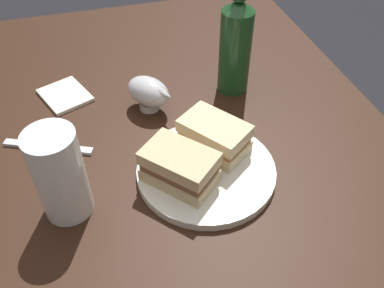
# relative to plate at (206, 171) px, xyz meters

# --- Properties ---
(dining_table) EXTENTS (1.24, 0.88, 0.75)m
(dining_table) POSITION_rel_plate_xyz_m (0.11, 0.02, -0.38)
(dining_table) COLOR black
(dining_table) RESTS_ON ground
(plate) EXTENTS (0.25, 0.25, 0.02)m
(plate) POSITION_rel_plate_xyz_m (0.00, 0.00, 0.00)
(plate) COLOR silver
(plate) RESTS_ON dining_table
(sandwich_half_left) EXTENTS (0.15, 0.14, 0.06)m
(sandwich_half_left) POSITION_rel_plate_xyz_m (0.05, -0.03, 0.04)
(sandwich_half_left) COLOR beige
(sandwich_half_left) RESTS_ON plate
(sandwich_half_right) EXTENTS (0.14, 0.14, 0.06)m
(sandwich_half_right) POSITION_rel_plate_xyz_m (-0.01, 0.05, 0.04)
(sandwich_half_right) COLOR #CCB284
(sandwich_half_right) RESTS_ON plate
(potato_wedge_front) EXTENTS (0.03, 0.04, 0.02)m
(potato_wedge_front) POSITION_rel_plate_xyz_m (0.02, 0.03, 0.02)
(potato_wedge_front) COLOR #B77F33
(potato_wedge_front) RESTS_ON plate
(potato_wedge_middle) EXTENTS (0.03, 0.04, 0.02)m
(potato_wedge_middle) POSITION_rel_plate_xyz_m (0.02, 0.04, 0.02)
(potato_wedge_middle) COLOR #B77F33
(potato_wedge_middle) RESTS_ON plate
(potato_wedge_back) EXTENTS (0.02, 0.05, 0.02)m
(potato_wedge_back) POSITION_rel_plate_xyz_m (0.01, 0.04, 0.02)
(potato_wedge_back) COLOR gold
(potato_wedge_back) RESTS_ON plate
(potato_wedge_left_edge) EXTENTS (0.03, 0.06, 0.02)m
(potato_wedge_left_edge) POSITION_rel_plate_xyz_m (0.02, 0.05, 0.02)
(potato_wedge_left_edge) COLOR #AD702D
(potato_wedge_left_edge) RESTS_ON plate
(potato_wedge_right_edge) EXTENTS (0.03, 0.04, 0.02)m
(potato_wedge_right_edge) POSITION_rel_plate_xyz_m (0.06, 0.02, 0.02)
(potato_wedge_right_edge) COLOR #AD702D
(potato_wedge_right_edge) RESTS_ON plate
(potato_wedge_stray) EXTENTS (0.06, 0.02, 0.02)m
(potato_wedge_stray) POSITION_rel_plate_xyz_m (0.04, 0.03, 0.02)
(potato_wedge_stray) COLOR #B77F33
(potato_wedge_stray) RESTS_ON plate
(pint_glass) EXTENTS (0.08, 0.08, 0.17)m
(pint_glass) POSITION_rel_plate_xyz_m (-0.01, 0.25, 0.06)
(pint_glass) COLOR white
(pint_glass) RESTS_ON dining_table
(gravy_boat) EXTENTS (0.12, 0.11, 0.07)m
(gravy_boat) POSITION_rel_plate_xyz_m (0.22, 0.06, 0.04)
(gravy_boat) COLOR #B7B7BC
(gravy_boat) RESTS_ON dining_table
(cider_bottle) EXTENTS (0.07, 0.07, 0.28)m
(cider_bottle) POSITION_rel_plate_xyz_m (0.24, -0.14, 0.11)
(cider_bottle) COLOR #19421E
(cider_bottle) RESTS_ON dining_table
(napkin) EXTENTS (0.14, 0.13, 0.01)m
(napkin) POSITION_rel_plate_xyz_m (0.31, 0.24, -0.00)
(napkin) COLOR silver
(napkin) RESTS_ON dining_table
(fork) EXTENTS (0.09, 0.17, 0.01)m
(fork) POSITION_rel_plate_xyz_m (0.15, 0.28, -0.00)
(fork) COLOR silver
(fork) RESTS_ON dining_table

